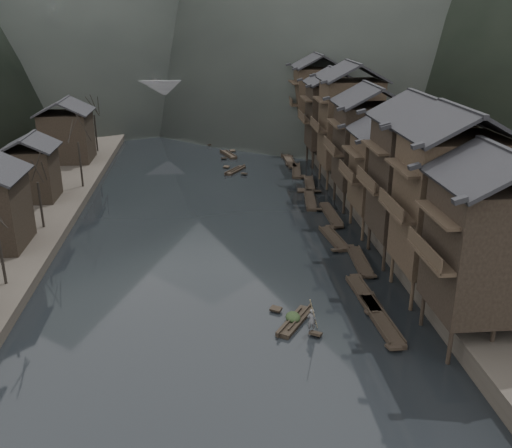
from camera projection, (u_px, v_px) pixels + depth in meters
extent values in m
plane|color=black|center=(221.00, 297.00, 45.09)|extent=(300.00, 300.00, 0.00)
cube|color=#2D2823|center=(447.00, 156.00, 84.95)|extent=(40.00, 200.00, 1.80)
cylinder|color=black|center=(450.00, 346.00, 36.11)|extent=(0.30, 0.30, 2.90)
cylinder|color=black|center=(423.00, 309.00, 40.58)|extent=(0.30, 0.30, 2.90)
cylinder|color=black|center=(492.00, 344.00, 36.33)|extent=(0.30, 0.30, 2.90)
cylinder|color=black|center=(460.00, 307.00, 40.81)|extent=(0.30, 0.30, 2.90)
cube|color=black|center=(492.00, 248.00, 36.62)|extent=(7.00, 6.00, 8.63)
cube|color=black|center=(431.00, 256.00, 36.45)|extent=(1.20, 5.70, 0.25)
cylinder|color=black|center=(412.00, 295.00, 42.63)|extent=(0.30, 0.30, 2.90)
cylinder|color=black|center=(392.00, 268.00, 47.11)|extent=(0.30, 0.30, 2.90)
cylinder|color=black|center=(448.00, 293.00, 42.86)|extent=(0.30, 0.30, 2.90)
cylinder|color=black|center=(424.00, 266.00, 47.33)|extent=(0.30, 0.30, 2.90)
cube|color=black|center=(449.00, 203.00, 42.89)|extent=(7.00, 6.00, 10.07)
cube|color=black|center=(397.00, 211.00, 42.74)|extent=(1.20, 5.70, 0.25)
cylinder|color=black|center=(384.00, 257.00, 49.16)|extent=(0.30, 0.30, 2.90)
cylinder|color=black|center=(369.00, 236.00, 53.63)|extent=(0.30, 0.30, 2.90)
cylinder|color=black|center=(415.00, 256.00, 49.39)|extent=(0.30, 0.30, 2.90)
cylinder|color=black|center=(397.00, 235.00, 53.86)|extent=(0.30, 0.30, 2.90)
cube|color=black|center=(417.00, 178.00, 49.44)|extent=(7.00, 6.00, 9.96)
cube|color=black|center=(371.00, 185.00, 49.29)|extent=(1.20, 5.70, 0.25)
cylinder|color=black|center=(363.00, 228.00, 55.69)|extent=(0.30, 0.30, 2.90)
cylinder|color=black|center=(351.00, 212.00, 60.16)|extent=(0.30, 0.30, 2.90)
cylinder|color=black|center=(390.00, 227.00, 55.91)|extent=(0.30, 0.30, 2.90)
cylinder|color=black|center=(376.00, 211.00, 60.39)|extent=(0.30, 0.30, 2.90)
cube|color=black|center=(390.00, 172.00, 56.43)|extent=(7.00, 6.00, 7.31)
cube|color=black|center=(351.00, 176.00, 56.23)|extent=(1.20, 5.70, 0.25)
cylinder|color=black|center=(344.00, 202.00, 63.14)|extent=(0.30, 0.30, 2.90)
cylinder|color=black|center=(335.00, 189.00, 67.62)|extent=(0.30, 0.30, 2.90)
cylinder|color=black|center=(368.00, 201.00, 63.37)|extent=(0.30, 0.30, 2.90)
cylinder|color=black|center=(357.00, 189.00, 67.85)|extent=(0.30, 0.30, 2.90)
cube|color=black|center=(369.00, 145.00, 63.60)|extent=(7.00, 6.00, 8.97)
cube|color=black|center=(334.00, 150.00, 63.43)|extent=(1.20, 5.70, 0.25)
cylinder|color=black|center=(327.00, 180.00, 71.53)|extent=(0.30, 0.30, 2.90)
cylinder|color=black|center=(320.00, 170.00, 76.01)|extent=(0.30, 0.30, 2.90)
cylinder|color=black|center=(349.00, 179.00, 71.76)|extent=(0.30, 0.30, 2.90)
cylinder|color=black|center=(340.00, 169.00, 76.24)|extent=(0.30, 0.30, 2.90)
cube|color=black|center=(350.00, 123.00, 71.70)|extent=(7.00, 6.00, 10.60)
cube|color=black|center=(318.00, 128.00, 71.56)|extent=(1.20, 5.70, 0.25)
cylinder|color=black|center=(313.00, 160.00, 80.86)|extent=(0.30, 0.30, 2.90)
cylinder|color=black|center=(307.00, 152.00, 85.33)|extent=(0.30, 0.30, 2.90)
cylinder|color=black|center=(332.00, 160.00, 81.08)|extent=(0.30, 0.30, 2.90)
cylinder|color=black|center=(325.00, 152.00, 85.56)|extent=(0.30, 0.30, 2.90)
cube|color=black|center=(333.00, 116.00, 81.32)|extent=(7.00, 6.00, 8.92)
cube|color=black|center=(305.00, 120.00, 81.15)|extent=(1.20, 5.70, 0.25)
cylinder|color=black|center=(299.00, 142.00, 92.05)|extent=(0.30, 0.30, 2.90)
cylinder|color=black|center=(295.00, 136.00, 96.52)|extent=(0.30, 0.30, 2.90)
cylinder|color=black|center=(316.00, 141.00, 92.27)|extent=(0.30, 0.30, 2.90)
cylinder|color=black|center=(311.00, 135.00, 96.75)|extent=(0.30, 0.30, 2.90)
cube|color=black|center=(317.00, 100.00, 92.31)|extent=(7.00, 6.00, 10.03)
cube|color=black|center=(293.00, 103.00, 92.16)|extent=(1.20, 5.70, 0.25)
cube|color=black|center=(32.00, 172.00, 64.34)|extent=(5.00, 5.00, 5.80)
cube|color=black|center=(67.00, 135.00, 80.94)|extent=(6.50, 6.50, 6.80)
cylinder|color=black|center=(0.00, 252.00, 44.20)|extent=(0.24, 0.24, 4.93)
cylinder|color=black|center=(43.00, 202.00, 56.04)|extent=(0.24, 0.24, 4.63)
cylinder|color=black|center=(73.00, 163.00, 68.90)|extent=(0.24, 0.24, 5.52)
cylinder|color=black|center=(99.00, 131.00, 86.54)|extent=(0.24, 0.24, 5.52)
cube|color=black|center=(380.00, 320.00, 41.37)|extent=(1.47, 7.58, 0.30)
cube|color=black|center=(381.00, 318.00, 41.31)|extent=(1.51, 7.43, 0.10)
cube|color=black|center=(369.00, 295.00, 44.70)|extent=(0.98, 0.97, 0.36)
cube|color=black|center=(394.00, 346.00, 37.94)|extent=(0.98, 0.97, 0.36)
cube|color=black|center=(363.00, 294.00, 45.13)|extent=(1.45, 6.19, 0.30)
cube|color=black|center=(364.00, 292.00, 45.07)|extent=(1.50, 6.07, 0.10)
cube|color=black|center=(356.00, 276.00, 47.84)|extent=(0.98, 0.81, 0.33)
cube|color=black|center=(372.00, 311.00, 42.33)|extent=(0.98, 0.81, 0.33)
cube|color=black|center=(359.00, 261.00, 51.02)|extent=(1.41, 6.47, 0.30)
cube|color=black|center=(360.00, 260.00, 50.96)|extent=(1.46, 6.34, 0.10)
cube|color=black|center=(350.00, 247.00, 53.83)|extent=(0.97, 0.84, 0.34)
cube|color=black|center=(371.00, 275.00, 48.11)|extent=(0.97, 0.84, 0.34)
cube|color=black|center=(333.00, 239.00, 56.11)|extent=(1.81, 6.23, 0.30)
cube|color=black|center=(334.00, 237.00, 56.04)|extent=(1.85, 6.11, 0.10)
cube|color=black|center=(331.00, 227.00, 58.81)|extent=(1.02, 0.86, 0.33)
cube|color=black|center=(337.00, 249.00, 53.30)|extent=(1.02, 0.86, 0.33)
cube|color=black|center=(331.00, 215.00, 62.45)|extent=(1.19, 7.34, 0.30)
cube|color=black|center=(331.00, 214.00, 62.39)|extent=(1.24, 7.19, 0.10)
cube|color=black|center=(325.00, 204.00, 65.69)|extent=(0.95, 0.91, 0.36)
cube|color=black|center=(338.00, 226.00, 59.12)|extent=(0.95, 0.91, 0.36)
cube|color=black|center=(310.00, 200.00, 67.62)|extent=(1.98, 7.64, 0.30)
cube|color=black|center=(310.00, 198.00, 67.55)|extent=(2.01, 7.49, 0.10)
cube|color=black|center=(301.00, 190.00, 70.89)|extent=(1.04, 1.03, 0.36)
cube|color=black|center=(319.00, 208.00, 64.24)|extent=(1.04, 1.03, 0.36)
cube|color=black|center=(309.00, 184.00, 73.72)|extent=(1.97, 6.92, 0.30)
cube|color=black|center=(309.00, 183.00, 73.66)|extent=(2.01, 6.79, 0.10)
cube|color=black|center=(302.00, 176.00, 76.67)|extent=(1.04, 0.95, 0.35)
cube|color=black|center=(317.00, 190.00, 70.67)|extent=(1.04, 0.95, 0.35)
cube|color=black|center=(296.00, 171.00, 79.85)|extent=(2.12, 7.56, 0.30)
cube|color=black|center=(296.00, 169.00, 79.79)|extent=(2.15, 7.42, 0.10)
cube|color=black|center=(289.00, 163.00, 83.08)|extent=(1.05, 1.03, 0.36)
cube|color=black|center=(304.00, 177.00, 76.53)|extent=(1.05, 1.03, 0.36)
cube|color=black|center=(290.00, 162.00, 84.51)|extent=(1.10, 6.81, 0.30)
cube|color=black|center=(290.00, 161.00, 84.45)|extent=(1.16, 6.67, 0.10)
cube|color=black|center=(287.00, 156.00, 87.51)|extent=(0.94, 0.84, 0.35)
cube|color=black|center=(293.00, 167.00, 81.42)|extent=(0.94, 0.84, 0.35)
cube|color=black|center=(285.00, 152.00, 90.36)|extent=(1.96, 6.51, 0.30)
cube|color=black|center=(285.00, 151.00, 90.29)|extent=(1.99, 6.39, 0.10)
cube|color=black|center=(280.00, 147.00, 93.12)|extent=(1.03, 0.91, 0.34)
cube|color=black|center=(290.00, 156.00, 87.50)|extent=(1.03, 0.91, 0.34)
cube|color=black|center=(235.00, 171.00, 79.94)|extent=(3.24, 4.50, 0.30)
cube|color=black|center=(235.00, 169.00, 79.87)|extent=(3.23, 4.44, 0.10)
cube|color=black|center=(226.00, 166.00, 81.58)|extent=(1.03, 0.94, 0.29)
cube|color=black|center=(244.00, 173.00, 78.20)|extent=(1.03, 0.94, 0.29)
cube|color=black|center=(228.00, 155.00, 88.68)|extent=(2.54, 5.15, 0.30)
cube|color=black|center=(228.00, 154.00, 88.62)|extent=(2.56, 5.07, 0.10)
cube|color=black|center=(232.00, 150.00, 90.86)|extent=(1.01, 0.87, 0.30)
cube|color=black|center=(224.00, 158.00, 86.40)|extent=(1.01, 0.87, 0.30)
cube|color=black|center=(215.00, 142.00, 97.14)|extent=(2.74, 5.18, 0.30)
cube|color=black|center=(215.00, 141.00, 97.07)|extent=(2.75, 5.10, 0.10)
cube|color=black|center=(220.00, 138.00, 99.32)|extent=(1.02, 0.90, 0.30)
cube|color=black|center=(210.00, 144.00, 94.85)|extent=(1.02, 0.90, 0.30)
cube|color=#4C4C4F|center=(209.00, 88.00, 109.68)|extent=(40.00, 6.00, 1.60)
cube|color=#4C4C4F|center=(209.00, 83.00, 106.71)|extent=(40.00, 0.50, 1.00)
cube|color=#4C4C4F|center=(209.00, 79.00, 111.74)|extent=(40.00, 0.50, 1.00)
cube|color=#4C4C4F|center=(137.00, 110.00, 109.94)|extent=(3.20, 6.00, 6.40)
cube|color=#4C4C4F|center=(186.00, 109.00, 110.72)|extent=(3.20, 6.00, 6.40)
cube|color=#4C4C4F|center=(233.00, 108.00, 111.46)|extent=(3.20, 6.00, 6.40)
cube|color=#4C4C4F|center=(281.00, 108.00, 112.24)|extent=(3.20, 6.00, 6.40)
cube|color=black|center=(295.00, 322.00, 41.19)|extent=(3.26, 4.36, 0.30)
cube|color=black|center=(295.00, 319.00, 41.13)|extent=(3.26, 4.31, 0.10)
cube|color=black|center=(276.00, 308.00, 42.76)|extent=(1.01, 0.93, 0.29)
cube|color=black|center=(316.00, 333.00, 39.52)|extent=(1.01, 0.93, 0.29)
ellipsoid|color=black|center=(293.00, 313.00, 41.14)|extent=(1.09, 1.42, 0.65)
imported|color=#4F4F51|center=(312.00, 317.00, 39.50)|extent=(0.65, 0.45, 1.73)
cylinder|color=#8C7A51|center=(316.00, 280.00, 38.52)|extent=(1.22, 2.13, 3.91)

